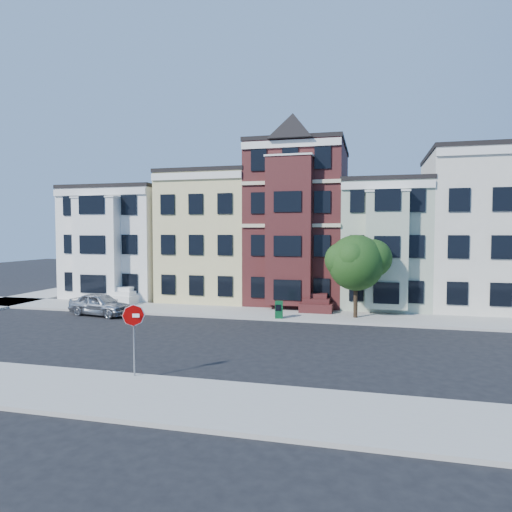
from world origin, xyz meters
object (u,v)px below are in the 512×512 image
(parked_car, at_px, (100,304))
(stop_sign, at_px, (134,336))
(newspaper_box, at_px, (279,310))
(fire_hydrant, at_px, (116,305))
(street_tree, at_px, (356,267))

(parked_car, xyz_separation_m, stop_sign, (8.86, -11.44, 0.93))
(newspaper_box, relative_size, fire_hydrant, 1.85)
(street_tree, distance_m, fire_hydrant, 16.60)
(street_tree, xyz_separation_m, stop_sign, (-7.68, -13.99, -1.70))
(fire_hydrant, bearing_deg, parked_car, -97.54)
(street_tree, height_order, newspaper_box, street_tree)
(newspaper_box, bearing_deg, fire_hydrant, 168.44)
(street_tree, xyz_separation_m, parked_car, (-16.53, -2.55, -2.63))
(parked_car, distance_m, newspaper_box, 11.94)
(street_tree, bearing_deg, fire_hydrant, -176.79)
(newspaper_box, relative_size, stop_sign, 0.35)
(parked_car, distance_m, stop_sign, 14.50)
(parked_car, height_order, fire_hydrant, parked_car)
(stop_sign, bearing_deg, street_tree, 49.89)
(parked_car, height_order, newspaper_box, parked_car)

